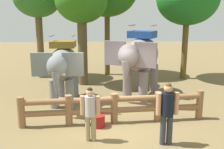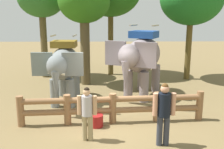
% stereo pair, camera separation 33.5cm
% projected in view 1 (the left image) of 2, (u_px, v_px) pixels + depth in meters
% --- Properties ---
extents(ground_plane, '(60.00, 60.00, 0.00)m').
position_uv_depth(ground_plane, '(114.00, 123.00, 8.91)').
color(ground_plane, brown).
extents(log_fence, '(6.41, 0.69, 1.05)m').
position_uv_depth(log_fence, '(114.00, 106.00, 8.86)').
color(log_fence, brown).
rests_on(log_fence, ground).
extents(elephant_near_left, '(1.91, 3.34, 2.87)m').
position_uv_depth(elephant_near_left, '(63.00, 66.00, 10.69)').
color(elephant_near_left, slate).
rests_on(elephant_near_left, ground).
extents(elephant_center, '(2.99, 3.84, 3.27)m').
position_uv_depth(elephant_center, '(140.00, 57.00, 11.56)').
color(elephant_center, gray).
rests_on(elephant_center, ground).
extents(tourist_woman_in_black, '(0.58, 0.34, 1.64)m').
position_uv_depth(tourist_woman_in_black, '(90.00, 110.00, 7.48)').
color(tourist_woman_in_black, tan).
rests_on(tourist_woman_in_black, ground).
extents(tourist_man_in_blue, '(0.65, 0.37, 1.83)m').
position_uv_depth(tourist_man_in_blue, '(167.00, 109.00, 7.24)').
color(tourist_man_in_blue, '#2F333E').
rests_on(tourist_man_in_blue, ground).
extents(tree_far_left, '(2.68, 2.68, 5.54)m').
position_uv_depth(tree_far_left, '(81.00, 3.00, 13.17)').
color(tree_far_left, brown).
rests_on(tree_far_left, ground).
extents(feed_bucket, '(0.46, 0.46, 0.40)m').
position_uv_depth(feed_bucket, '(98.00, 121.00, 8.62)').
color(feed_bucket, maroon).
rests_on(feed_bucket, ground).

